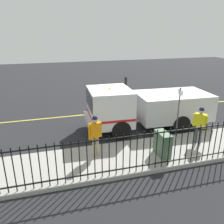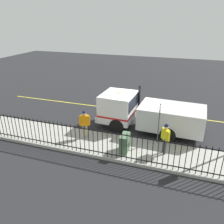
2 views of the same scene
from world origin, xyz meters
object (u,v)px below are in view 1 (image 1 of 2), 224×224
object	(u,v)px
pedestrian_distant	(200,122)
worker_standing	(95,132)
utility_cabinet	(163,144)
street_sign	(179,107)
traffic_cone	(158,108)
work_truck	(141,106)

from	to	relation	value
pedestrian_distant	worker_standing	bearing A→B (deg)	-130.09
pedestrian_distant	utility_cabinet	distance (m)	2.18
street_sign	traffic_cone	bearing A→B (deg)	166.53
work_truck	street_sign	bearing A→B (deg)	-140.66
worker_standing	work_truck	bearing A→B (deg)	14.42
pedestrian_distant	street_sign	distance (m)	1.21
worker_standing	utility_cabinet	distance (m)	2.81
worker_standing	street_sign	bearing A→B (deg)	-13.82
traffic_cone	street_sign	distance (m)	4.12
work_truck	worker_standing	bearing A→B (deg)	131.74
traffic_cone	work_truck	bearing A→B (deg)	-44.53
street_sign	pedestrian_distant	bearing A→B (deg)	25.85
pedestrian_distant	traffic_cone	bearing A→B (deg)	137.71
pedestrian_distant	utility_cabinet	world-z (taller)	pedestrian_distant
pedestrian_distant	utility_cabinet	bearing A→B (deg)	-114.32
work_truck	worker_standing	xyz separation A→B (m)	(2.43, -3.01, -0.07)
pedestrian_distant	traffic_cone	size ratio (longest dim) A/B	3.04
work_truck	utility_cabinet	size ratio (longest dim) A/B	6.78
utility_cabinet	street_sign	distance (m)	2.38
work_truck	utility_cabinet	world-z (taller)	work_truck
work_truck	traffic_cone	xyz separation A→B (m)	(-2.15, 2.12, -0.99)
utility_cabinet	street_sign	xyz separation A→B (m)	(-1.50, 1.56, 1.00)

